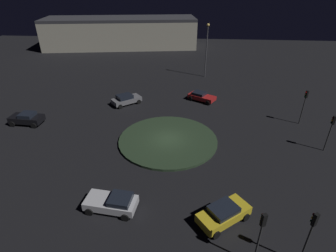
{
  "coord_description": "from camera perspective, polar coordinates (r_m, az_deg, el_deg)",
  "views": [
    {
      "loc": [
        -25.56,
        -2.17,
        16.23
      ],
      "look_at": [
        0.0,
        0.0,
        1.93
      ],
      "focal_mm": 28.33,
      "sensor_mm": 36.0,
      "label": 1
    }
  ],
  "objects": [
    {
      "name": "roundabout_island",
      "position": [
        30.29,
        -0.0,
        -2.97
      ],
      "size": [
        11.21,
        11.21,
        0.26
      ],
      "primitive_type": "cylinder",
      "color": "#263823",
      "rests_on": "ground_plane"
    },
    {
      "name": "traffic_light_south",
      "position": [
        36.54,
        27.34,
        4.83
      ],
      "size": [
        0.35,
        0.39,
        4.47
      ],
      "rotation": [
        0.0,
        0.0,
        1.9
      ],
      "color": "#2D2D2D",
      "rests_on": "ground_plane"
    },
    {
      "name": "ground_plane",
      "position": [
        30.36,
        -0.0,
        -3.18
      ],
      "size": [
        118.6,
        118.6,
        0.0
      ],
      "primitive_type": "plane",
      "color": "black"
    },
    {
      "name": "car_yellow",
      "position": [
        21.4,
        11.88,
        -17.92
      ],
      "size": [
        3.94,
        4.39,
        1.47
      ],
      "rotation": [
        0.0,
        0.0,
        2.22
      ],
      "color": "gold",
      "rests_on": "ground_plane"
    },
    {
      "name": "car_red",
      "position": [
        40.45,
        7.17,
        6.34
      ],
      "size": [
        3.57,
        4.37,
        1.31
      ],
      "rotation": [
        0.0,
        0.0,
        4.19
      ],
      "color": "red",
      "rests_on": "ground_plane"
    },
    {
      "name": "streetlamp_east",
      "position": [
        49.88,
        8.36,
        17.18
      ],
      "size": [
        0.53,
        0.53,
        9.5
      ],
      "color": "#4C4C51",
      "rests_on": "ground_plane"
    },
    {
      "name": "car_grey",
      "position": [
        39.45,
        -9.0,
        5.71
      ],
      "size": [
        4.11,
        4.42,
        1.49
      ],
      "rotation": [
        0.0,
        0.0,
        -0.88
      ],
      "color": "slate",
      "rests_on": "ground_plane"
    },
    {
      "name": "car_black",
      "position": [
        37.91,
        -28.11,
        1.48
      ],
      "size": [
        2.27,
        4.09,
        1.53
      ],
      "rotation": [
        0.0,
        0.0,
        1.52
      ],
      "color": "black",
      "rests_on": "ground_plane"
    },
    {
      "name": "traffic_light_southwest",
      "position": [
        18.98,
        28.4,
        -18.97
      ],
      "size": [
        0.4,
        0.37,
        4.45
      ],
      "rotation": [
        0.0,
        0.0,
        0.61
      ],
      "color": "#2D2D2D",
      "rests_on": "ground_plane"
    },
    {
      "name": "car_silver",
      "position": [
        22.27,
        -11.81,
        -15.78
      ],
      "size": [
        2.44,
        4.25,
        1.4
      ],
      "rotation": [
        0.0,
        0.0,
        1.46
      ],
      "color": "silver",
      "rests_on": "ground_plane"
    },
    {
      "name": "traffic_light_south_near",
      "position": [
        31.93,
        31.69,
        -0.12
      ],
      "size": [
        0.31,
        0.36,
        4.13
      ],
      "rotation": [
        0.0,
        0.0,
        1.54
      ],
      "color": "#2D2D2D",
      "rests_on": "ground_plane"
    },
    {
      "name": "store_building",
      "position": [
        75.14,
        -10.1,
        19.17
      ],
      "size": [
        16.78,
        39.99,
        7.49
      ],
      "rotation": [
        0.0,
        0.0,
        1.73
      ],
      "color": "#ADA893",
      "rests_on": "ground_plane"
    },
    {
      "name": "traffic_light_southwest_near",
      "position": [
        17.8,
        19.36,
        -20.32
      ],
      "size": [
        0.39,
        0.37,
        4.47
      ],
      "rotation": [
        0.0,
        0.0,
        0.44
      ],
      "color": "#2D2D2D",
      "rests_on": "ground_plane"
    }
  ]
}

